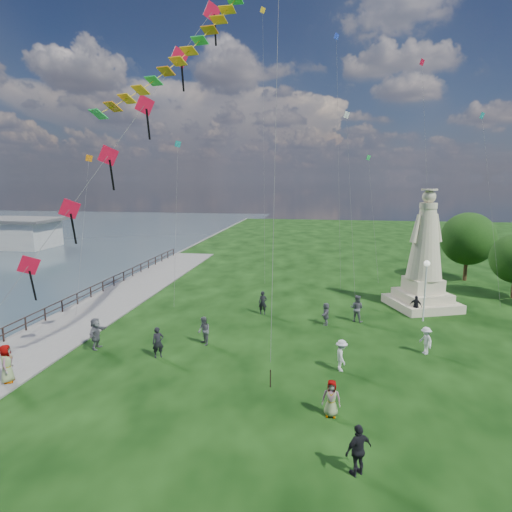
% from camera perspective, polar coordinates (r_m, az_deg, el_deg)
% --- Properties ---
extents(waterfront, '(200.00, 200.00, 1.51)m').
position_cam_1_polar(waterfront, '(32.43, -25.70, -8.69)').
color(waterfront, '#32434B').
rests_on(waterfront, ground).
extents(statue, '(5.80, 5.80, 9.15)m').
position_cam_1_polar(statue, '(35.26, 21.53, -1.00)').
color(statue, '#C3BB94').
rests_on(statue, ground).
extents(lamppost, '(0.40, 0.40, 4.36)m').
position_cam_1_polar(lamppost, '(31.92, 21.72, -2.71)').
color(lamppost, silver).
rests_on(lamppost, ground).
extents(tree_row, '(8.66, 13.76, 6.72)m').
position_cam_1_polar(tree_row, '(43.84, 29.18, 0.82)').
color(tree_row, '#382314').
rests_on(tree_row, ground).
extents(person_0, '(0.76, 0.71, 1.75)m').
position_cam_1_polar(person_0, '(25.01, -12.94, -11.17)').
color(person_0, black).
rests_on(person_0, ground).
extents(person_1, '(0.92, 0.99, 1.74)m').
position_cam_1_polar(person_1, '(26.33, -6.96, -9.89)').
color(person_1, '#595960').
rests_on(person_1, ground).
extents(person_2, '(0.75, 1.17, 1.68)m').
position_cam_1_polar(person_2, '(23.28, 11.32, -12.87)').
color(person_2, silver).
rests_on(person_2, ground).
extents(person_3, '(1.19, 1.09, 1.83)m').
position_cam_1_polar(person_3, '(16.16, 13.50, -23.85)').
color(person_3, black).
rests_on(person_3, ground).
extents(person_4, '(0.82, 0.54, 1.61)m').
position_cam_1_polar(person_4, '(19.21, 10.01, -18.18)').
color(person_4, '#595960').
rests_on(person_4, ground).
extents(person_5, '(0.77, 1.76, 1.89)m').
position_cam_1_polar(person_5, '(27.23, -20.56, -9.63)').
color(person_5, '#595960').
rests_on(person_5, ground).
extents(person_6, '(0.63, 0.42, 1.73)m').
position_cam_1_polar(person_6, '(31.79, 0.91, -6.26)').
color(person_6, black).
rests_on(person_6, ground).
extents(person_7, '(1.08, 0.88, 1.91)m').
position_cam_1_polar(person_7, '(31.00, 13.29, -6.80)').
color(person_7, '#595960').
rests_on(person_7, ground).
extents(person_8, '(0.88, 1.16, 1.60)m').
position_cam_1_polar(person_8, '(26.70, 21.69, -10.43)').
color(person_8, silver).
rests_on(person_8, ground).
extents(person_9, '(1.01, 0.83, 1.53)m').
position_cam_1_polar(person_9, '(33.49, 20.52, -6.24)').
color(person_9, black).
rests_on(person_9, ground).
extents(person_10, '(0.89, 1.08, 1.91)m').
position_cam_1_polar(person_10, '(24.67, -30.30, -12.48)').
color(person_10, '#595960').
rests_on(person_10, ground).
extents(person_11, '(0.74, 1.49, 1.55)m').
position_cam_1_polar(person_11, '(30.00, 9.31, -7.59)').
color(person_11, '#595960').
rests_on(person_11, ground).
extents(red_kite_train, '(10.59, 9.35, 19.17)m').
position_cam_1_polar(red_kite_train, '(23.01, -17.28, 14.77)').
color(red_kite_train, black).
rests_on(red_kite_train, ground).
extents(small_kites, '(32.75, 18.97, 26.11)m').
position_cam_1_polar(small_kites, '(39.28, 8.07, 15.73)').
color(small_kites, teal).
rests_on(small_kites, ground).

